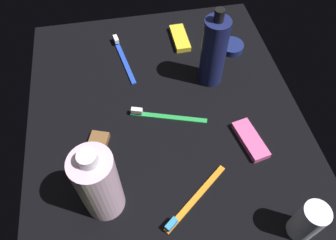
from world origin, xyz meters
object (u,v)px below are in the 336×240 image
object	(u,v)px
deodorant_stick	(308,222)
toothbrush_orange	(193,201)
toothbrush_green	(164,116)
lotion_bottle	(214,52)
snack_bar_pink	(250,140)
snack_bar_yellow	(180,38)
snack_bar_brown	(95,153)
cream_tin_left	(231,47)
toothbrush_blue	(123,57)
bodywash_bottle	(99,184)

from	to	relation	value
deodorant_stick	toothbrush_orange	bearing A→B (deg)	64.20
toothbrush_green	toothbrush_orange	world-z (taller)	same
lotion_bottle	deodorant_stick	bearing A→B (deg)	-170.71
toothbrush_green	snack_bar_pink	bearing A→B (deg)	-119.73
snack_bar_pink	snack_bar_yellow	world-z (taller)	same
snack_bar_brown	snack_bar_pink	bearing A→B (deg)	-75.14
toothbrush_green	toothbrush_orange	distance (cm)	21.56
snack_bar_brown	cream_tin_left	bearing A→B (deg)	-35.62
deodorant_stick	lotion_bottle	bearing A→B (deg)	9.29
lotion_bottle	cream_tin_left	distance (cm)	15.38
snack_bar_yellow	cream_tin_left	distance (cm)	14.57
toothbrush_blue	toothbrush_green	bearing A→B (deg)	-160.94
toothbrush_blue	snack_bar_pink	bearing A→B (deg)	-141.53
toothbrush_orange	snack_bar_pink	bearing A→B (deg)	-54.17
bodywash_bottle	toothbrush_orange	size ratio (longest dim) A/B	1.28
snack_bar_brown	lotion_bottle	bearing A→B (deg)	-40.66
lotion_bottle	snack_bar_yellow	size ratio (longest dim) A/B	1.99
bodywash_bottle	toothbrush_orange	bearing A→B (deg)	-100.50
toothbrush_blue	cream_tin_left	bearing A→B (deg)	-93.63
snack_bar_pink	snack_bar_brown	world-z (taller)	same
toothbrush_green	snack_bar_brown	world-z (taller)	toothbrush_green
snack_bar_brown	deodorant_stick	bearing A→B (deg)	-102.46
toothbrush_green	toothbrush_blue	bearing A→B (deg)	19.06
toothbrush_orange	snack_bar_brown	distance (cm)	23.32
toothbrush_blue	cream_tin_left	world-z (taller)	toothbrush_blue
toothbrush_green	cream_tin_left	size ratio (longest dim) A/B	2.61
bodywash_bottle	deodorant_stick	distance (cm)	37.36
lotion_bottle	snack_bar_brown	bearing A→B (deg)	119.49
snack_bar_yellow	snack_bar_brown	bearing A→B (deg)	140.93
lotion_bottle	snack_bar_brown	world-z (taller)	lotion_bottle
toothbrush_blue	snack_bar_pink	distance (cm)	40.34
lotion_bottle	bodywash_bottle	size ratio (longest dim) A/B	1.08
snack_bar_brown	toothbrush_blue	bearing A→B (deg)	2.33
toothbrush_green	snack_bar_yellow	bearing A→B (deg)	-19.61
bodywash_bottle	toothbrush_blue	xyz separation A→B (cm)	(39.85, -7.44, -8.10)
bodywash_bottle	lotion_bottle	bearing A→B (deg)	-45.27
deodorant_stick	toothbrush_green	distance (cm)	36.80
lotion_bottle	toothbrush_green	size ratio (longest dim) A/B	1.19
cream_tin_left	lotion_bottle	bearing A→B (deg)	138.12
toothbrush_green	snack_bar_pink	size ratio (longest dim) A/B	1.68
lotion_bottle	cream_tin_left	world-z (taller)	lotion_bottle
snack_bar_yellow	lotion_bottle	bearing A→B (deg)	-165.22
lotion_bottle	snack_bar_pink	bearing A→B (deg)	-168.86
deodorant_stick	cream_tin_left	world-z (taller)	deodorant_stick
cream_tin_left	bodywash_bottle	bearing A→B (deg)	135.56
lotion_bottle	snack_bar_yellow	bearing A→B (deg)	15.94
lotion_bottle	cream_tin_left	bearing A→B (deg)	-41.88
snack_bar_brown	toothbrush_green	bearing A→B (deg)	-46.76
toothbrush_green	toothbrush_blue	world-z (taller)	same
deodorant_stick	toothbrush_orange	distance (cm)	20.90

